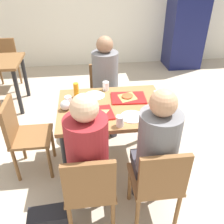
{
  "coord_description": "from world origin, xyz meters",
  "views": [
    {
      "loc": [
        -0.25,
        -2.08,
        1.99
      ],
      "look_at": [
        0.0,
        0.0,
        0.68
      ],
      "focal_mm": 38.85,
      "sensor_mm": 36.0,
      "label": 1
    }
  ],
  "objects": [
    {
      "name": "pizza_slice_b",
      "position": [
        0.18,
        0.13,
        0.78
      ],
      "size": [
        0.24,
        0.25,
        0.02
      ],
      "color": "#C68C47",
      "rests_on": "tray_red_far"
    },
    {
      "name": "plastic_cup_c",
      "position": [
        -0.43,
        0.06,
        0.8
      ],
      "size": [
        0.07,
        0.07,
        0.1
      ],
      "primitive_type": "cylinder",
      "color": "white",
      "rests_on": "main_table"
    },
    {
      "name": "handbag",
      "position": [
        -0.62,
        -0.82,
        0.14
      ],
      "size": [
        0.33,
        0.18,
        0.28
      ],
      "primitive_type": "cube",
      "rotation": [
        0.0,
        0.0,
        0.06
      ],
      "color": "black",
      "rests_on": "ground_plane"
    },
    {
      "name": "person_in_brown_jacket",
      "position": [
        0.27,
        -0.66,
        0.75
      ],
      "size": [
        0.32,
        0.42,
        1.26
      ],
      "color": "#383842",
      "rests_on": "ground_plane"
    },
    {
      "name": "background_chair_far",
      "position": [
        -1.63,
        2.22,
        0.5
      ],
      "size": [
        0.4,
        0.4,
        0.85
      ],
      "color": "brown",
      "rests_on": "ground_plane"
    },
    {
      "name": "plastic_cup_b",
      "position": [
        0.03,
        -0.35,
        0.8
      ],
      "size": [
        0.07,
        0.07,
        0.1
      ],
      "primitive_type": "cylinder",
      "color": "white",
      "rests_on": "main_table"
    },
    {
      "name": "paper_plate_center",
      "position": [
        -0.16,
        0.23,
        0.76
      ],
      "size": [
        0.22,
        0.22,
        0.01
      ],
      "primitive_type": "cylinder",
      "color": "white",
      "rests_on": "main_table"
    },
    {
      "name": "chair_far_side",
      "position": [
        0.0,
        0.8,
        0.5
      ],
      "size": [
        0.4,
        0.4,
        0.85
      ],
      "color": "brown",
      "rests_on": "ground_plane"
    },
    {
      "name": "pizza_slice_a",
      "position": [
        -0.18,
        -0.17,
        0.78
      ],
      "size": [
        0.26,
        0.23,
        0.02
      ],
      "color": "tan",
      "rests_on": "tray_red_near"
    },
    {
      "name": "person_in_red",
      "position": [
        -0.27,
        -0.66,
        0.75
      ],
      "size": [
        0.32,
        0.42,
        1.26
      ],
      "color": "#383842",
      "rests_on": "ground_plane"
    },
    {
      "name": "tray_red_near",
      "position": [
        -0.19,
        -0.15,
        0.76
      ],
      "size": [
        0.39,
        0.3,
        0.02
      ],
      "primitive_type": "cube",
      "rotation": [
        0.0,
        0.0,
        0.11
      ],
      "color": "red",
      "rests_on": "main_table"
    },
    {
      "name": "soda_can",
      "position": [
        0.46,
        0.02,
        0.81
      ],
      "size": [
        0.07,
        0.07,
        0.12
      ],
      "primitive_type": "cylinder",
      "color": "#B7BCC6",
      "rests_on": "main_table"
    },
    {
      "name": "foil_bundle",
      "position": [
        -0.46,
        -0.02,
        0.8
      ],
      "size": [
        0.1,
        0.1,
        0.1
      ],
      "primitive_type": "sphere",
      "color": "silver",
      "rests_on": "main_table"
    },
    {
      "name": "main_table",
      "position": [
        0.0,
        0.0,
        0.65
      ],
      "size": [
        1.08,
        0.83,
        0.75
      ],
      "color": "olive",
      "rests_on": "ground_plane"
    },
    {
      "name": "person_far_side",
      "position": [
        -0.0,
        0.66,
        0.75
      ],
      "size": [
        0.32,
        0.42,
        1.26
      ],
      "color": "#383842",
      "rests_on": "ground_plane"
    },
    {
      "name": "paper_plate_near_edge",
      "position": [
        0.16,
        -0.23,
        0.76
      ],
      "size": [
        0.22,
        0.22,
        0.01
      ],
      "primitive_type": "cylinder",
      "color": "white",
      "rests_on": "main_table"
    },
    {
      "name": "drink_fridge",
      "position": [
        1.87,
        2.85,
        0.95
      ],
      "size": [
        0.7,
        0.6,
        1.9
      ],
      "primitive_type": "cube",
      "color": "#14194C",
      "rests_on": "ground_plane"
    },
    {
      "name": "condiment_bottle",
      "position": [
        -0.35,
        0.23,
        0.83
      ],
      "size": [
        0.06,
        0.06,
        0.16
      ],
      "primitive_type": "cylinder",
      "color": "orange",
      "rests_on": "main_table"
    },
    {
      "name": "ground_plane",
      "position": [
        0.0,
        0.0,
        -0.01
      ],
      "size": [
        10.0,
        10.0,
        0.02
      ],
      "primitive_type": "cube",
      "color": "#B7A893"
    },
    {
      "name": "chair_near_right",
      "position": [
        0.27,
        -0.8,
        0.5
      ],
      "size": [
        0.4,
        0.4,
        0.85
      ],
      "color": "brown",
      "rests_on": "ground_plane"
    },
    {
      "name": "plastic_cup_a",
      "position": [
        -0.03,
        0.35,
        0.8
      ],
      "size": [
        0.07,
        0.07,
        0.1
      ],
      "primitive_type": "cylinder",
      "color": "white",
      "rests_on": "main_table"
    },
    {
      "name": "chair_left_end",
      "position": [
        -0.92,
        0.0,
        0.5
      ],
      "size": [
        0.4,
        0.4,
        0.85
      ],
      "color": "brown",
      "rests_on": "ground_plane"
    },
    {
      "name": "chair_near_left",
      "position": [
        -0.27,
        -0.8,
        0.5
      ],
      "size": [
        0.4,
        0.4,
        0.85
      ],
      "color": "brown",
      "rests_on": "ground_plane"
    },
    {
      "name": "tray_red_far",
      "position": [
        0.19,
        0.13,
        0.76
      ],
      "size": [
        0.37,
        0.28,
        0.02
      ],
      "primitive_type": "cube",
      "rotation": [
        0.0,
        0.0,
        -0.06
      ],
      "color": "red",
      "rests_on": "main_table"
    }
  ]
}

